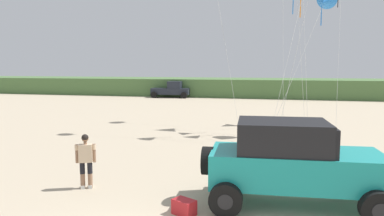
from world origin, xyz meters
TOP-DOWN VIEW (x-y plane):
  - dune_ridge at (-0.92, 41.33)m, footprint 90.00×9.42m
  - jeep at (3.26, 4.08)m, footprint 4.94×2.69m
  - person_watching at (-2.74, 3.96)m, footprint 0.58×0.42m
  - cooler_box at (0.64, 2.78)m, footprint 0.66×0.57m
  - distant_pickup at (-9.93, 36.14)m, footprint 4.70×2.61m
  - kite_white_parafoil at (5.01, 14.59)m, footprint 3.63×5.18m

SIDE VIEW (x-z plane):
  - cooler_box at x=0.64m, z-range 0.00..0.38m
  - person_watching at x=-2.74m, z-range 0.10..1.77m
  - distant_pickup at x=-9.93m, z-range -0.05..1.93m
  - dune_ridge at x=-0.92m, z-range 0.00..2.20m
  - jeep at x=3.26m, z-range 0.07..2.33m
  - kite_white_parafoil at x=5.01m, z-range 3.15..10.99m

